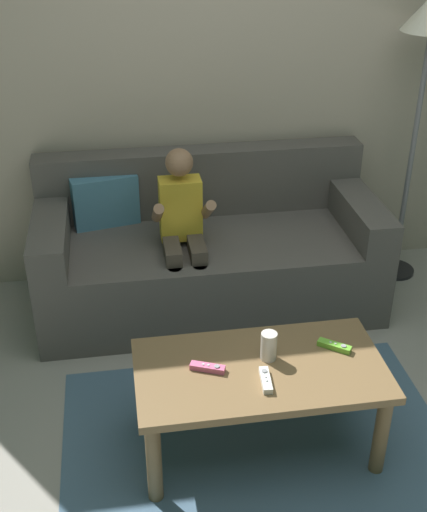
% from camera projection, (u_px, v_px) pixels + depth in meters
% --- Properties ---
extents(ground_plane, '(8.98, 8.98, 0.00)m').
position_uv_depth(ground_plane, '(308.00, 478.00, 2.70)').
color(ground_plane, '#9E998E').
extents(wall_back, '(4.49, 0.05, 2.50)m').
position_uv_depth(wall_back, '(233.00, 63.00, 3.61)').
color(wall_back, '#B2A38E').
rests_on(wall_back, ground).
extents(couch, '(1.85, 0.80, 0.81)m').
position_uv_depth(couch, '(206.00, 254.00, 3.71)').
color(couch, '#56514C').
rests_on(couch, ground).
extents(person_seated_on_couch, '(0.31, 0.38, 0.96)m').
position_uv_depth(person_seated_on_couch, '(183.00, 229.00, 3.42)').
color(person_seated_on_couch, '#4C4238').
rests_on(person_seated_on_couch, ground).
extents(coffee_table, '(1.01, 0.53, 0.42)m').
position_uv_depth(coffee_table, '(260.00, 380.00, 2.69)').
color(coffee_table, brown).
rests_on(coffee_table, ground).
extents(area_rug, '(1.66, 1.19, 0.01)m').
position_uv_depth(area_rug, '(257.00, 444.00, 2.86)').
color(area_rug, slate).
rests_on(area_rug, ground).
extents(game_remote_pink_near_edge, '(0.14, 0.09, 0.03)m').
position_uv_depth(game_remote_pink_near_edge, '(208.00, 368.00, 2.63)').
color(game_remote_pink_near_edge, pink).
rests_on(game_remote_pink_near_edge, coffee_table).
extents(game_remote_white_center, '(0.05, 0.14, 0.03)m').
position_uv_depth(game_remote_white_center, '(266.00, 380.00, 2.57)').
color(game_remote_white_center, white).
rests_on(game_remote_white_center, coffee_table).
extents(game_remote_lime_far_corner, '(0.13, 0.11, 0.03)m').
position_uv_depth(game_remote_lime_far_corner, '(334.00, 346.00, 2.75)').
color(game_remote_lime_far_corner, '#72C638').
rests_on(game_remote_lime_far_corner, coffee_table).
extents(soda_can, '(0.07, 0.07, 0.12)m').
position_uv_depth(soda_can, '(269.00, 346.00, 2.67)').
color(soda_can, silver).
rests_on(soda_can, coffee_table).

